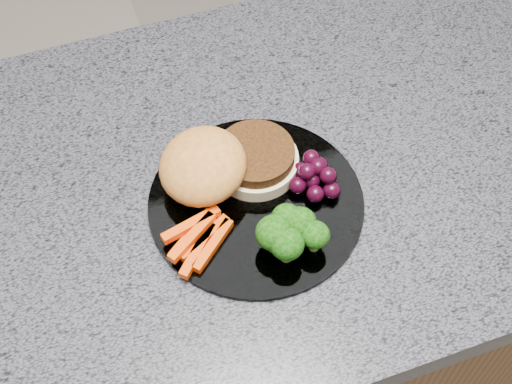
% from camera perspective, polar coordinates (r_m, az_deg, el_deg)
% --- Properties ---
extents(island_cabinet, '(1.20, 0.60, 0.86)m').
position_cam_1_polar(island_cabinet, '(1.31, 2.64, -9.66)').
color(island_cabinet, brown).
rests_on(island_cabinet, ground).
extents(countertop, '(1.20, 0.60, 0.04)m').
position_cam_1_polar(countertop, '(0.92, 3.71, 2.23)').
color(countertop, '#52535D').
rests_on(countertop, island_cabinet).
extents(plate, '(0.26, 0.26, 0.01)m').
position_cam_1_polar(plate, '(0.86, 0.00, -0.87)').
color(plate, white).
rests_on(plate, countertop).
extents(burger, '(0.20, 0.14, 0.06)m').
position_cam_1_polar(burger, '(0.86, -2.75, 2.11)').
color(burger, '#FBE5B0').
rests_on(burger, plate).
extents(carrot_sticks, '(0.09, 0.08, 0.02)m').
position_cam_1_polar(carrot_sticks, '(0.82, -4.64, -3.70)').
color(carrot_sticks, '#F54704').
rests_on(carrot_sticks, plate).
extents(broccoli, '(0.08, 0.07, 0.05)m').
position_cam_1_polar(broccoli, '(0.80, 2.71, -3.19)').
color(broccoli, olive).
rests_on(broccoli, plate).
extents(grape_bunch, '(0.06, 0.06, 0.04)m').
position_cam_1_polar(grape_bunch, '(0.86, 4.77, 1.29)').
color(grape_bunch, black).
rests_on(grape_bunch, plate).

